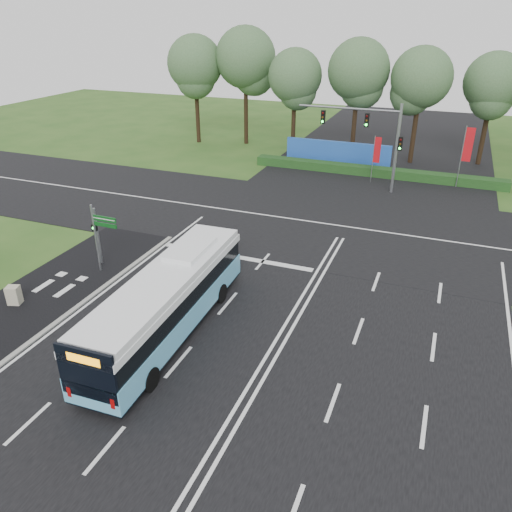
# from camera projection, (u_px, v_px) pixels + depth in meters

# --- Properties ---
(ground) EXTENTS (120.00, 120.00, 0.00)m
(ground) POSITION_uv_depth(u_px,v_px,m) (290.00, 317.00, 24.02)
(ground) COLOR #2B521B
(ground) RESTS_ON ground
(road_main) EXTENTS (20.00, 120.00, 0.04)m
(road_main) POSITION_uv_depth(u_px,v_px,m) (290.00, 317.00, 24.01)
(road_main) COLOR black
(road_main) RESTS_ON ground
(road_cross) EXTENTS (120.00, 14.00, 0.05)m
(road_cross) POSITION_uv_depth(u_px,v_px,m) (344.00, 227.00, 34.03)
(road_cross) COLOR black
(road_cross) RESTS_ON ground
(bike_path) EXTENTS (5.00, 18.00, 0.06)m
(bike_path) POSITION_uv_depth(u_px,v_px,m) (40.00, 298.00, 25.59)
(bike_path) COLOR black
(bike_path) RESTS_ON ground
(kerb_strip) EXTENTS (0.25, 18.00, 0.12)m
(kerb_strip) POSITION_uv_depth(u_px,v_px,m) (78.00, 306.00, 24.79)
(kerb_strip) COLOR gray
(kerb_strip) RESTS_ON ground
(city_bus) EXTENTS (2.77, 11.59, 3.31)m
(city_bus) POSITION_uv_depth(u_px,v_px,m) (168.00, 302.00, 22.12)
(city_bus) COLOR #5CAED5
(city_bus) RESTS_ON ground
(pedestrian_signal) EXTENTS (0.30, 0.42, 3.44)m
(pedestrian_signal) POSITION_uv_depth(u_px,v_px,m) (97.00, 234.00, 28.25)
(pedestrian_signal) COLOR gray
(pedestrian_signal) RESTS_ON ground
(street_sign) EXTENTS (1.55, 0.12, 3.98)m
(street_sign) POSITION_uv_depth(u_px,v_px,m) (100.00, 231.00, 27.09)
(street_sign) COLOR gray
(street_sign) RESTS_ON ground
(utility_cabinet) EXTENTS (0.74, 0.67, 1.02)m
(utility_cabinet) POSITION_uv_depth(u_px,v_px,m) (14.00, 296.00, 24.86)
(utility_cabinet) COLOR #B8AF94
(utility_cabinet) RESTS_ON ground
(banner_flag_mid) EXTENTS (0.59, 0.10, 4.01)m
(banner_flag_mid) POSITION_uv_depth(u_px,v_px,m) (376.00, 152.00, 41.58)
(banner_flag_mid) COLOR gray
(banner_flag_mid) RESTS_ON ground
(banner_flag_right) EXTENTS (0.75, 0.09, 5.09)m
(banner_flag_right) POSITION_uv_depth(u_px,v_px,m) (466.00, 149.00, 40.09)
(banner_flag_right) COLOR gray
(banner_flag_right) RESTS_ON ground
(traffic_light_gantry) EXTENTS (8.41, 0.28, 7.00)m
(traffic_light_gantry) POSITION_uv_depth(u_px,v_px,m) (375.00, 133.00, 39.01)
(traffic_light_gantry) COLOR gray
(traffic_light_gantry) RESTS_ON ground
(hedge) EXTENTS (22.00, 1.20, 0.80)m
(hedge) POSITION_uv_depth(u_px,v_px,m) (375.00, 172.00, 44.31)
(hedge) COLOR #173A15
(hedge) RESTS_ON ground
(blue_hoarding) EXTENTS (10.00, 0.30, 2.20)m
(blue_hoarding) POSITION_uv_depth(u_px,v_px,m) (337.00, 153.00, 47.39)
(blue_hoarding) COLOR blue
(blue_hoarding) RESTS_ON ground
(eucalyptus_row) EXTENTS (52.74, 8.84, 12.38)m
(eucalyptus_row) POSITION_uv_depth(u_px,v_px,m) (420.00, 72.00, 45.02)
(eucalyptus_row) COLOR black
(eucalyptus_row) RESTS_ON ground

